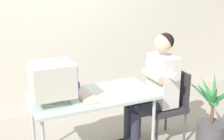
# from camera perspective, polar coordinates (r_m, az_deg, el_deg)

# --- Properties ---
(wall_back) EXTENTS (8.00, 0.10, 3.00)m
(wall_back) POSITION_cam_1_polar(r_m,az_deg,el_deg) (4.53, -6.62, 11.26)
(wall_back) COLOR silver
(wall_back) RESTS_ON ground_plane
(desk) EXTENTS (1.33, 0.66, 0.74)m
(desk) POSITION_cam_1_polar(r_m,az_deg,el_deg) (3.36, -3.54, -5.48)
(desk) COLOR #B7B7BC
(desk) RESTS_ON ground_plane
(crt_monitor) EXTENTS (0.43, 0.36, 0.41)m
(crt_monitor) POSITION_cam_1_polar(r_m,az_deg,el_deg) (3.12, -10.85, -1.82)
(crt_monitor) COLOR silver
(crt_monitor) RESTS_ON desk
(keyboard) EXTENTS (0.17, 0.47, 0.03)m
(keyboard) POSITION_cam_1_polar(r_m,az_deg,el_deg) (3.29, -4.89, -4.63)
(keyboard) COLOR beige
(keyboard) RESTS_ON desk
(office_chair) EXTENTS (0.45, 0.45, 0.88)m
(office_chair) POSITION_cam_1_polar(r_m,az_deg,el_deg) (3.82, 10.16, -5.69)
(office_chair) COLOR #4C4C51
(office_chair) RESTS_ON ground_plane
(person_seated) EXTENTS (0.68, 0.58, 1.35)m
(person_seated) POSITION_cam_1_polar(r_m,az_deg,el_deg) (3.63, 7.99, -2.86)
(person_seated) COLOR silver
(person_seated) RESTS_ON ground_plane
(potted_plant) EXTENTS (0.64, 0.61, 0.84)m
(potted_plant) POSITION_cam_1_polar(r_m,az_deg,el_deg) (3.98, 17.88, -7.90)
(potted_plant) COLOR #4C4C51
(potted_plant) RESTS_ON ground_plane
(desk_mug) EXTENTS (0.08, 0.09, 0.09)m
(desk_mug) POSITION_cam_1_polar(r_m,az_deg,el_deg) (3.47, -6.52, -2.96)
(desk_mug) COLOR blue
(desk_mug) RESTS_ON desk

